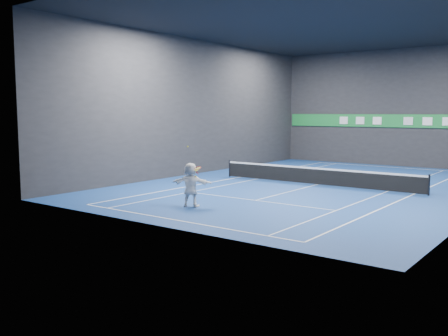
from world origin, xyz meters
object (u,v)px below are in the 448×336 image
Objects in this scene: tennis_ball at (188,147)px; tennis_net at (316,176)px; tennis_racket at (198,169)px; player at (191,185)px.

tennis_net is (1.79, 9.19, -2.10)m from tennis_ball.
tennis_racket is at bearing -12.70° from tennis_ball.
tennis_net is at bearing 83.32° from tennis_racket.
player is 1.71m from tennis_ball.
player is at bearing -172.30° from tennis_racket.
tennis_ball is 1.20m from tennis_racket.
tennis_net is (1.45, 9.39, -0.44)m from player.
tennis_ball is at bearing -52.26° from player.
player reaches higher than tennis_net.
tennis_ball reaches higher than tennis_net.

